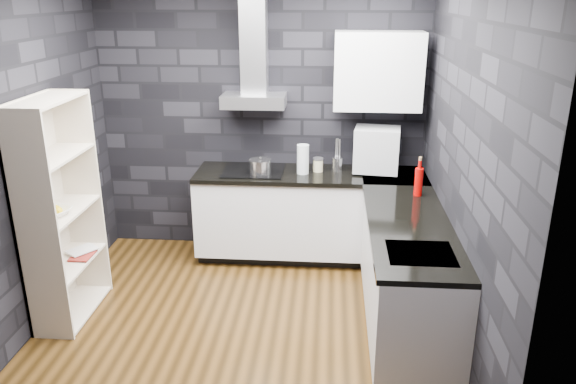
# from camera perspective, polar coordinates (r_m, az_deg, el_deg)

# --- Properties ---
(ground) EXTENTS (3.20, 3.20, 0.00)m
(ground) POSITION_cam_1_polar(r_m,az_deg,el_deg) (4.63, -4.88, -13.52)
(ground) COLOR #4A2E11
(wall_back) EXTENTS (3.20, 0.05, 2.70)m
(wall_back) POSITION_cam_1_polar(r_m,az_deg,el_deg) (5.62, -2.66, 7.50)
(wall_back) COLOR black
(wall_back) RESTS_ON ground
(wall_front) EXTENTS (3.20, 0.05, 2.70)m
(wall_front) POSITION_cam_1_polar(r_m,az_deg,el_deg) (2.59, -11.47, -7.94)
(wall_front) COLOR black
(wall_front) RESTS_ON ground
(wall_left) EXTENTS (0.05, 3.20, 2.70)m
(wall_left) POSITION_cam_1_polar(r_m,az_deg,el_deg) (4.62, -25.75, 2.86)
(wall_left) COLOR black
(wall_left) RESTS_ON ground
(wall_right) EXTENTS (0.05, 3.20, 2.70)m
(wall_right) POSITION_cam_1_polar(r_m,az_deg,el_deg) (4.11, 17.52, 2.03)
(wall_right) COLOR black
(wall_right) RESTS_ON ground
(toekick_back) EXTENTS (2.18, 0.50, 0.10)m
(toekick_back) POSITION_cam_1_polar(r_m,az_deg,el_deg) (5.73, 2.20, -6.01)
(toekick_back) COLOR black
(toekick_back) RESTS_ON ground
(toekick_right) EXTENTS (0.50, 1.78, 0.10)m
(toekick_right) POSITION_cam_1_polar(r_m,az_deg,el_deg) (4.69, 12.12, -12.79)
(toekick_right) COLOR black
(toekick_right) RESTS_ON ground
(counter_back_cab) EXTENTS (2.20, 0.60, 0.76)m
(counter_back_cab) POSITION_cam_1_polar(r_m,az_deg,el_deg) (5.52, 2.24, -2.16)
(counter_back_cab) COLOR white
(counter_back_cab) RESTS_ON ground
(counter_right_cab) EXTENTS (0.60, 1.80, 0.76)m
(counter_right_cab) POSITION_cam_1_polar(r_m,az_deg,el_deg) (4.47, 12.00, -8.13)
(counter_right_cab) COLOR white
(counter_right_cab) RESTS_ON ground
(counter_back_top) EXTENTS (2.20, 0.62, 0.04)m
(counter_back_top) POSITION_cam_1_polar(r_m,az_deg,el_deg) (5.38, 2.29, 1.76)
(counter_back_top) COLOR black
(counter_back_top) RESTS_ON counter_back_cab
(counter_right_top) EXTENTS (0.62, 1.80, 0.04)m
(counter_right_top) POSITION_cam_1_polar(r_m,az_deg,el_deg) (4.30, 12.24, -3.40)
(counter_right_top) COLOR black
(counter_right_top) RESTS_ON counter_right_cab
(counter_corner_top) EXTENTS (0.62, 0.62, 0.04)m
(counter_corner_top) POSITION_cam_1_polar(r_m,az_deg,el_deg) (5.42, 10.78, 1.56)
(counter_corner_top) COLOR black
(counter_corner_top) RESTS_ON counter_right_cab
(hood_body) EXTENTS (0.60, 0.34, 0.12)m
(hood_body) POSITION_cam_1_polar(r_m,az_deg,el_deg) (5.39, -3.48, 9.25)
(hood_body) COLOR silver
(hood_body) RESTS_ON wall_back
(hood_chimney) EXTENTS (0.24, 0.20, 0.90)m
(hood_chimney) POSITION_cam_1_polar(r_m,az_deg,el_deg) (5.39, -3.49, 14.72)
(hood_chimney) COLOR silver
(hood_chimney) RESTS_ON hood_body
(upper_cabinet) EXTENTS (0.80, 0.35, 0.70)m
(upper_cabinet) POSITION_cam_1_polar(r_m,az_deg,el_deg) (5.31, 9.12, 12.05)
(upper_cabinet) COLOR silver
(upper_cabinet) RESTS_ON wall_back
(cooktop) EXTENTS (0.58, 0.50, 0.01)m
(cooktop) POSITION_cam_1_polar(r_m,az_deg,el_deg) (5.42, -3.52, 2.19)
(cooktop) COLOR black
(cooktop) RESTS_ON counter_back_top
(sink_rim) EXTENTS (0.44, 0.40, 0.01)m
(sink_rim) POSITION_cam_1_polar(r_m,az_deg,el_deg) (3.84, 13.33, -6.12)
(sink_rim) COLOR silver
(sink_rim) RESTS_ON counter_right_top
(pot) EXTENTS (0.25, 0.25, 0.12)m
(pot) POSITION_cam_1_polar(r_m,az_deg,el_deg) (5.30, -2.82, 2.54)
(pot) COLOR silver
(pot) RESTS_ON cooktop
(glass_vase) EXTENTS (0.14, 0.14, 0.28)m
(glass_vase) POSITION_cam_1_polar(r_m,az_deg,el_deg) (5.31, 1.52, 3.35)
(glass_vase) COLOR white
(glass_vase) RESTS_ON counter_back_top
(storage_jar) EXTENTS (0.11, 0.11, 0.12)m
(storage_jar) POSITION_cam_1_polar(r_m,az_deg,el_deg) (5.40, 3.06, 2.71)
(storage_jar) COLOR beige
(storage_jar) RESTS_ON counter_back_top
(utensil_crock) EXTENTS (0.12, 0.12, 0.13)m
(utensil_crock) POSITION_cam_1_polar(r_m,az_deg,el_deg) (5.43, 5.01, 2.83)
(utensil_crock) COLOR silver
(utensil_crock) RESTS_ON counter_back_top
(appliance_garage) EXTENTS (0.45, 0.37, 0.42)m
(appliance_garage) POSITION_cam_1_polar(r_m,az_deg,el_deg) (5.39, 8.99, 4.29)
(appliance_garage) COLOR #B9BCC2
(appliance_garage) RESTS_ON counter_back_top
(red_bottle) EXTENTS (0.09, 0.09, 0.24)m
(red_bottle) POSITION_cam_1_polar(r_m,az_deg,el_deg) (4.86, 13.12, 1.00)
(red_bottle) COLOR #A80402
(red_bottle) RESTS_ON counter_right_top
(bookshelf) EXTENTS (0.49, 0.85, 1.80)m
(bookshelf) POSITION_cam_1_polar(r_m,az_deg,el_deg) (4.76, -22.08, -1.88)
(bookshelf) COLOR beige
(bookshelf) RESTS_ON ground
(fruit_bowl) EXTENTS (0.30, 0.30, 0.06)m
(fruit_bowl) POSITION_cam_1_polar(r_m,az_deg,el_deg) (4.67, -22.65, -1.89)
(fruit_bowl) COLOR white
(fruit_bowl) RESTS_ON bookshelf
(book_red) EXTENTS (0.17, 0.03, 0.23)m
(book_red) POSITION_cam_1_polar(r_m,az_deg,el_deg) (4.97, -21.15, -4.94)
(book_red) COLOR maroon
(book_red) RESTS_ON bookshelf
(book_second) EXTENTS (0.15, 0.11, 0.23)m
(book_second) POSITION_cam_1_polar(r_m,az_deg,el_deg) (5.06, -20.80, -4.20)
(book_second) COLOR #B2B2B2
(book_second) RESTS_ON bookshelf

